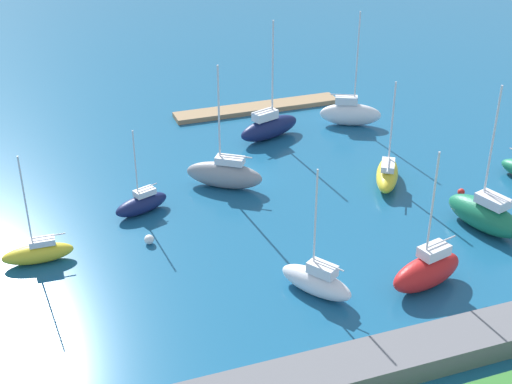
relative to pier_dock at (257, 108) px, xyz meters
name	(u,v)px	position (x,y,z in m)	size (l,w,h in m)	color
water	(234,177)	(7.55, 14.70, -0.26)	(160.00, 160.00, 0.00)	#19567F
pier_dock	(257,108)	(0.00, 0.00, 0.00)	(18.49, 2.57, 0.51)	#997A56
breakwater	(378,363)	(7.55, 41.74, 0.46)	(62.91, 3.26, 1.44)	slate
sailboat_yellow_center_basin	(38,252)	(25.18, 22.95, 0.57)	(5.13, 1.60, 8.58)	yellow
sailboat_white_west_end	(317,281)	(7.71, 33.31, 0.77)	(4.44, 5.57, 9.36)	white
sailboat_navy_near_pier	(269,127)	(1.47, 7.59, 1.00)	(7.31, 4.21, 11.88)	#141E4C
sailboat_red_mid_basin	(427,270)	(0.23, 35.10, 1.05)	(6.25, 3.46, 10.34)	red
sailboat_gray_inner_mooring	(224,174)	(8.86, 16.25, 1.04)	(6.70, 5.47, 11.06)	gray
sailboat_yellow_along_channel	(387,174)	(-4.78, 20.48, 0.75)	(4.91, 6.38, 9.34)	yellow
sailboat_green_lone_north	(485,214)	(-8.13, 29.89, 1.07)	(4.21, 7.18, 11.80)	#19724C
sailboat_white_east_end	(350,113)	(-7.68, 7.26, 1.08)	(6.48, 4.36, 11.94)	white
sailboat_navy_far_south	(142,203)	(16.59, 18.25, 0.59)	(5.02, 3.14, 7.37)	#141E4C
mooring_buoy_red	(461,192)	(-9.76, 24.52, 0.05)	(0.61, 0.61, 0.61)	red
mooring_buoy_white	(149,239)	(17.08, 23.19, 0.12)	(0.75, 0.75, 0.75)	white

